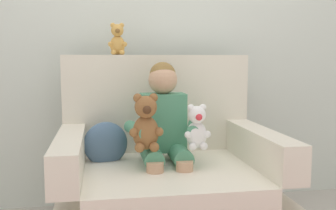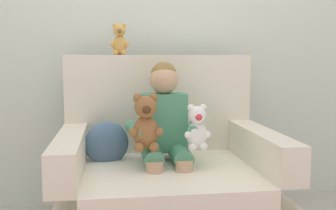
{
  "view_description": "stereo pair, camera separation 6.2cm",
  "coord_description": "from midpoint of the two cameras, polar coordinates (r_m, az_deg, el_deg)",
  "views": [
    {
      "loc": [
        -0.36,
        -2.14,
        1.02
      ],
      "look_at": [
        -0.0,
        -0.05,
        0.78
      ],
      "focal_mm": 42.55,
      "sensor_mm": 36.0,
      "label": 1
    },
    {
      "loc": [
        -0.3,
        -2.15,
        1.02
      ],
      "look_at": [
        -0.0,
        -0.05,
        0.78
      ],
      "focal_mm": 42.55,
      "sensor_mm": 36.0,
      "label": 2
    }
  ],
  "objects": [
    {
      "name": "plush_brown",
      "position": [
        2.13,
        -4.04,
        -2.73
      ],
      "size": [
        0.18,
        0.15,
        0.31
      ],
      "rotation": [
        0.0,
        0.0,
        0.28
      ],
      "color": "brown",
      "rests_on": "armchair"
    },
    {
      "name": "throw_pillow",
      "position": [
        2.38,
        -9.67,
        -5.5
      ],
      "size": [
        0.28,
        0.17,
        0.26
      ],
      "primitive_type": "ellipsoid",
      "rotation": [
        0.0,
        0.0,
        0.19
      ],
      "color": "slate",
      "rests_on": "armchair"
    },
    {
      "name": "armchair",
      "position": [
        2.34,
        -1.13,
        -10.98
      ],
      "size": [
        1.19,
        0.97,
        1.05
      ],
      "color": "silver",
      "rests_on": "ground"
    },
    {
      "name": "back_wall",
      "position": [
        2.87,
        -3.12,
        12.14
      ],
      "size": [
        6.0,
        0.1,
        2.6
      ],
      "primitive_type": "cube",
      "color": "silver",
      "rests_on": "ground"
    },
    {
      "name": "plush_honey_on_backrest",
      "position": [
        2.56,
        -7.96,
        9.2
      ],
      "size": [
        0.12,
        0.1,
        0.2
      ],
      "rotation": [
        0.0,
        0.0,
        0.05
      ],
      "color": "gold",
      "rests_on": "armchair"
    },
    {
      "name": "plush_white",
      "position": [
        2.17,
        3.33,
        -3.32
      ],
      "size": [
        0.15,
        0.12,
        0.25
      ],
      "rotation": [
        0.0,
        0.0,
        -0.02
      ],
      "color": "white",
      "rests_on": "armchair"
    },
    {
      "name": "seated_child",
      "position": [
        2.29,
        -1.35,
        -3.08
      ],
      "size": [
        0.45,
        0.39,
        0.82
      ],
      "rotation": [
        0.0,
        0.0,
        -0.13
      ],
      "color": "#4C9370",
      "rests_on": "armchair"
    }
  ]
}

